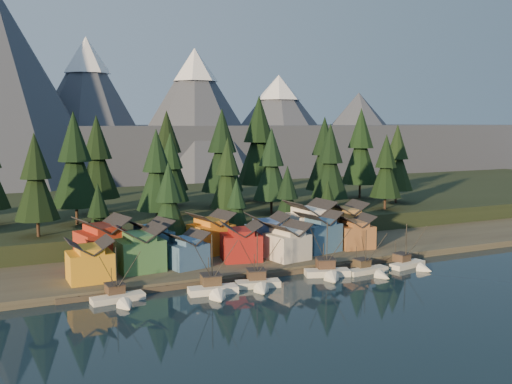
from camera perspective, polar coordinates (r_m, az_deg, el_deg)
name	(u,v)px	position (r m, az deg, el deg)	size (l,w,h in m)	color
ground	(299,299)	(104.35, 4.29, -10.58)	(500.00, 500.00, 0.00)	black
shore_strip	(218,250)	(139.19, -3.84, -5.79)	(400.00, 50.00, 1.50)	#3B362B
hillside	(161,212)	(185.49, -9.45, -1.96)	(420.00, 100.00, 6.00)	black
dock	(259,274)	(118.28, 0.33, -8.20)	(80.00, 4.00, 1.00)	#4C4336
mountain_ridge	(86,133)	(303.60, -16.65, 5.65)	(560.00, 190.00, 90.00)	#484F5D
boat_0	(120,292)	(104.00, -13.49, -9.68)	(9.82, 10.54, 10.70)	silver
boat_2	(214,282)	(105.82, -4.20, -8.95)	(9.66, 10.30, 12.18)	white
boat_3	(259,276)	(109.67, 0.28, -8.42)	(9.24, 9.87, 11.58)	beige
boat_4	(329,265)	(118.24, 7.28, -7.26)	(9.99, 10.65, 12.40)	silver
boat_5	(371,266)	(122.02, 11.42, -7.22)	(9.81, 10.56, 10.12)	beige
boat_6	(411,259)	(128.98, 15.28, -6.47)	(9.41, 9.90, 10.60)	silver
house_front_0	(90,259)	(113.19, -16.29, -6.44)	(8.28, 7.85, 8.07)	orange
house_front_1	(139,247)	(118.47, -11.61, -5.41)	(9.64, 9.31, 9.23)	#3A6B3A
house_front_2	(186,249)	(119.99, -7.02, -5.64)	(9.12, 9.16, 7.36)	#395C86
house_front_3	(241,240)	(124.82, -1.52, -4.86)	(9.50, 9.20, 8.30)	maroon
house_front_4	(287,240)	(126.05, 3.13, -4.81)	(9.19, 9.70, 8.06)	beige
house_front_5	(318,230)	(134.22, 6.22, -3.83)	(10.24, 9.60, 9.32)	#355B7F
house_front_6	(355,231)	(139.09, 9.84, -3.83)	(8.73, 8.35, 7.90)	#925C33
house_back_0	(102,241)	(123.55, -15.11, -4.71)	(11.27, 10.98, 10.37)	#A52B19
house_back_1	(151,240)	(125.77, -10.50, -4.72)	(9.69, 9.76, 8.99)	#376383
house_back_2	(211,232)	(131.79, -4.52, -3.98)	(10.32, 9.75, 9.44)	orange
house_back_3	(267,232)	(132.72, 1.12, -4.01)	(9.51, 8.65, 8.92)	#3B568D
house_back_4	(309,222)	(139.96, 5.36, -3.02)	(10.37, 9.99, 10.94)	silver
house_back_5	(345,220)	(146.64, 8.92, -2.82)	(9.78, 9.88, 9.97)	#A7773B
tree_hill_2	(36,180)	(135.54, -21.15, 1.12)	(10.02, 10.02, 23.33)	#332319
tree_hill_3	(75,163)	(148.20, -17.66, 2.79)	(12.16, 12.16, 28.34)	#332319
tree_hill_4	(97,160)	(164.20, -15.57, 3.08)	(11.83, 11.83, 27.57)	#332319
tree_hill_5	(157,173)	(142.08, -9.88, 1.89)	(10.32, 10.32, 24.03)	#332319
tree_hill_6	(171,170)	(158.69, -8.51, 2.22)	(9.85, 9.85, 22.96)	#332319
tree_hill_7	(228,176)	(146.05, -2.83, 1.63)	(9.33, 9.33, 21.74)	#332319
tree_hill_8	(222,154)	(170.93, -3.40, 3.85)	(12.73, 12.73, 29.66)	#332319
tree_hill_9	(271,167)	(158.89, 1.56, 2.53)	(10.34, 10.34, 24.10)	#332319
tree_hill_10	(259,144)	(184.52, 0.31, 4.86)	(14.67, 14.67, 34.18)	#332319
tree_hill_11	(330,164)	(162.38, 7.41, 2.79)	(10.84, 10.84, 25.26)	#332319
tree_hill_12	(324,156)	(180.07, 6.84, 3.57)	(11.75, 11.75, 27.38)	#332319
tree_hill_13	(386,168)	(171.23, 12.86, 2.31)	(9.49, 9.49, 22.10)	#332319
tree_hill_14	(361,149)	(194.95, 10.42, 4.24)	(13.02, 13.02, 30.33)	#332319
tree_hill_15	(167,154)	(175.86, -8.87, 3.79)	(12.53, 12.53, 29.19)	#332319
tree_hill_17	(397,160)	(186.38, 13.91, 3.12)	(10.71, 10.71, 24.94)	#332319
tree_shore_0	(99,217)	(130.03, -15.46, -2.47)	(7.23, 7.23, 16.84)	#332319
tree_shore_1	(169,203)	(133.20, -8.70, -1.06)	(9.05, 9.05, 21.09)	#332319
tree_shore_2	(237,208)	(139.22, -1.95, -1.66)	(7.14, 7.14, 16.62)	#332319
tree_shore_3	(287,200)	(145.03, 3.14, -0.77)	(8.22, 8.22, 19.16)	#332319
tree_shore_4	(327,205)	(151.32, 7.15, -1.32)	(6.51, 6.51, 15.16)	#332319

